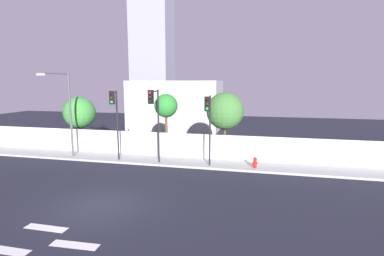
# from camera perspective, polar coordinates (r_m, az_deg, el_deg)

# --- Properties ---
(ground_plane) EXTENTS (80.00, 80.00, 0.00)m
(ground_plane) POSITION_cam_1_polar(r_m,az_deg,el_deg) (15.07, -17.47, -14.18)
(ground_plane) COLOR #1E202D
(sidewalk) EXTENTS (36.00, 2.40, 0.15)m
(sidewalk) POSITION_cam_1_polar(r_m,az_deg,el_deg) (22.09, -6.58, -6.25)
(sidewalk) COLOR #9F9F9F
(sidewalk) RESTS_ON ground
(perimeter_wall) EXTENTS (36.00, 0.18, 1.80)m
(perimeter_wall) POSITION_cam_1_polar(r_m,az_deg,el_deg) (23.05, -5.54, -3.11)
(perimeter_wall) COLOR silver
(perimeter_wall) RESTS_ON sidewalk
(crosswalk_marking) EXTENTS (3.93, 3.87, 0.01)m
(crosswalk_marking) POSITION_cam_1_polar(r_m,az_deg,el_deg) (12.16, -28.38, -20.66)
(crosswalk_marking) COLOR silver
(crosswalk_marking) RESTS_ON ground
(traffic_light_left) EXTENTS (0.35, 1.46, 5.14)m
(traffic_light_left) POSITION_cam_1_polar(r_m,az_deg,el_deg) (20.14, -7.23, 3.29)
(traffic_light_left) COLOR black
(traffic_light_left) RESTS_ON sidewalk
(traffic_light_center) EXTENTS (0.35, 1.81, 4.78)m
(traffic_light_center) POSITION_cam_1_polar(r_m,az_deg,el_deg) (18.99, 3.21, 2.32)
(traffic_light_center) COLOR black
(traffic_light_center) RESTS_ON sidewalk
(traffic_light_right) EXTENTS (0.47, 1.33, 5.06)m
(traffic_light_right) POSITION_cam_1_polar(r_m,az_deg,el_deg) (21.42, -14.68, 3.23)
(traffic_light_right) COLOR black
(traffic_light_right) RESTS_ON sidewalk
(street_lamp_curbside) EXTENTS (1.01, 2.39, 6.32)m
(street_lamp_curbside) POSITION_cam_1_polar(r_m,az_deg,el_deg) (23.98, -23.12, 3.75)
(street_lamp_curbside) COLOR #4C4C51
(street_lamp_curbside) RESTS_ON sidewalk
(fire_hydrant) EXTENTS (0.44, 0.26, 0.73)m
(fire_hydrant) POSITION_cam_1_polar(r_m,az_deg,el_deg) (20.20, 12.05, -6.45)
(fire_hydrant) COLOR red
(fire_hydrant) RESTS_ON sidewalk
(roadside_tree_leftmost) EXTENTS (2.70, 2.70, 4.58)m
(roadside_tree_leftmost) POSITION_cam_1_polar(r_m,az_deg,el_deg) (27.15, -20.88, 2.77)
(roadside_tree_leftmost) COLOR brown
(roadside_tree_leftmost) RESTS_ON ground
(roadside_tree_midleft) EXTENTS (1.87, 1.87, 4.89)m
(roadside_tree_midleft) POSITION_cam_1_polar(r_m,az_deg,el_deg) (23.63, -5.04, 4.19)
(roadside_tree_midleft) COLOR brown
(roadside_tree_midleft) RESTS_ON ground
(roadside_tree_midright) EXTENTS (2.84, 2.84, 5.06)m
(roadside_tree_midright) POSITION_cam_1_polar(r_m,az_deg,el_deg) (22.63, 6.39, 3.25)
(roadside_tree_midright) COLOR brown
(roadside_tree_midright) RESTS_ON ground
(low_building_distant) EXTENTS (10.99, 6.00, 6.00)m
(low_building_distant) POSITION_cam_1_polar(r_m,az_deg,el_deg) (36.95, -3.15, 4.43)
(low_building_distant) COLOR #ABABAB
(low_building_distant) RESTS_ON ground
(tower_on_skyline) EXTENTS (6.23, 5.00, 28.17)m
(tower_on_skyline) POSITION_cam_1_polar(r_m,az_deg,el_deg) (51.29, -7.75, 17.99)
(tower_on_skyline) COLOR gray
(tower_on_skyline) RESTS_ON ground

